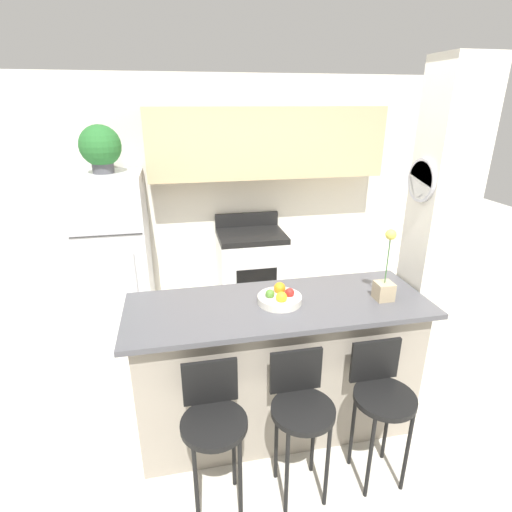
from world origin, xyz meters
TOP-DOWN VIEW (x-y plane):
  - ground_plane at (0.00, 0.00)m, footprint 14.00×14.00m
  - wall_back at (0.16, 2.11)m, footprint 5.60×0.38m
  - pillar_right at (1.21, 0.14)m, footprint 0.38×0.32m
  - counter_bar at (0.00, 0.00)m, footprint 2.02×0.73m
  - refrigerator at (-1.28, 1.79)m, footprint 0.68×0.71m
  - stove_range at (0.17, 1.85)m, footprint 0.74×0.60m
  - bar_stool_left at (-0.51, -0.53)m, footprint 0.37×0.37m
  - bar_stool_mid at (0.00, -0.53)m, footprint 0.37×0.37m
  - bar_stool_right at (0.51, -0.53)m, footprint 0.37×0.37m
  - potted_plant_on_fridge at (-1.28, 1.79)m, footprint 0.39×0.39m
  - orchid_vase at (0.71, -0.08)m, footprint 0.12×0.12m
  - fruit_bowl at (0.01, 0.01)m, footprint 0.29×0.29m

SIDE VIEW (x-z plane):
  - ground_plane at x=0.00m, z-range 0.00..0.00m
  - stove_range at x=0.17m, z-range -0.07..1.00m
  - counter_bar at x=0.00m, z-range 0.00..1.02m
  - bar_stool_left at x=-0.51m, z-range 0.15..1.07m
  - bar_stool_mid at x=0.00m, z-range 0.15..1.07m
  - bar_stool_right at x=0.51m, z-range 0.15..1.07m
  - refrigerator at x=-1.28m, z-range 0.00..1.63m
  - fruit_bowl at x=0.01m, z-range 0.99..1.11m
  - orchid_vase at x=0.71m, z-range 0.90..1.39m
  - pillar_right at x=1.21m, z-range 0.00..2.55m
  - wall_back at x=0.16m, z-range 0.24..2.79m
  - potted_plant_on_fridge at x=-1.28m, z-range 1.64..2.09m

